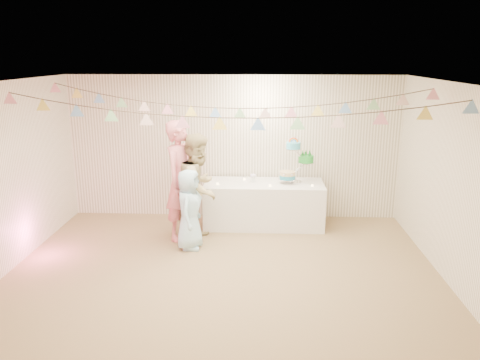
{
  "coord_description": "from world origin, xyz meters",
  "views": [
    {
      "loc": [
        0.51,
        -5.85,
        2.95
      ],
      "look_at": [
        0.2,
        0.8,
        1.15
      ],
      "focal_mm": 35.0,
      "sensor_mm": 36.0,
      "label": 1
    }
  ],
  "objects_px": {
    "table": "(264,204)",
    "cake_stand": "(296,163)",
    "person_adult_b": "(199,188)",
    "person_adult_a": "(181,181)",
    "person_child": "(189,209)"
  },
  "relations": [
    {
      "from": "person_adult_b",
      "to": "person_child",
      "type": "distance_m",
      "value": 0.43
    },
    {
      "from": "cake_stand",
      "to": "table",
      "type": "bearing_deg",
      "value": -174.81
    },
    {
      "from": "person_adult_a",
      "to": "person_child",
      "type": "distance_m",
      "value": 0.56
    },
    {
      "from": "table",
      "to": "person_child",
      "type": "bearing_deg",
      "value": -137.16
    },
    {
      "from": "person_adult_b",
      "to": "person_child",
      "type": "height_order",
      "value": "person_adult_b"
    },
    {
      "from": "person_adult_a",
      "to": "cake_stand",
      "type": "bearing_deg",
      "value": -48.24
    },
    {
      "from": "table",
      "to": "cake_stand",
      "type": "bearing_deg",
      "value": 5.19
    },
    {
      "from": "cake_stand",
      "to": "person_adult_b",
      "type": "relative_size",
      "value": 0.42
    },
    {
      "from": "cake_stand",
      "to": "person_adult_b",
      "type": "height_order",
      "value": "person_adult_b"
    },
    {
      "from": "table",
      "to": "person_adult_a",
      "type": "distance_m",
      "value": 1.6
    },
    {
      "from": "cake_stand",
      "to": "person_adult_b",
      "type": "distance_m",
      "value": 1.79
    },
    {
      "from": "table",
      "to": "cake_stand",
      "type": "height_order",
      "value": "cake_stand"
    },
    {
      "from": "cake_stand",
      "to": "person_child",
      "type": "relative_size",
      "value": 0.59
    },
    {
      "from": "person_adult_a",
      "to": "person_adult_b",
      "type": "bearing_deg",
      "value": -82.3
    },
    {
      "from": "person_adult_b",
      "to": "person_child",
      "type": "xyz_separation_m",
      "value": [
        -0.11,
        -0.34,
        -0.25
      ]
    }
  ]
}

